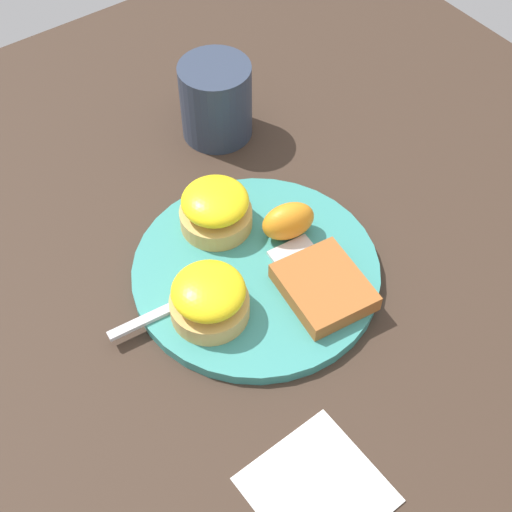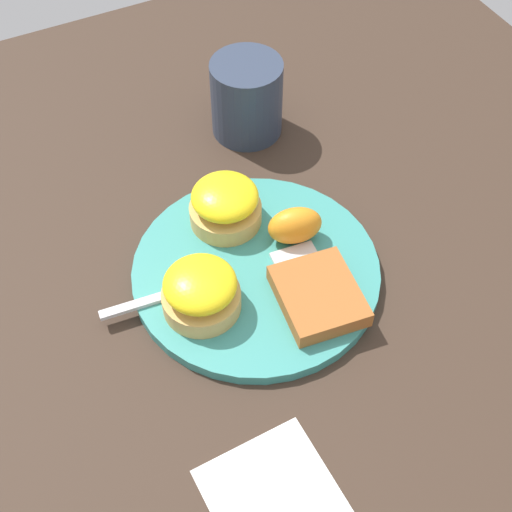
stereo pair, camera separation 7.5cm
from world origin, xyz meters
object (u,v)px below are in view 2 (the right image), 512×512
(orange_wedge, at_px, (295,226))
(cup, at_px, (246,97))
(sandwich_benedict_right, at_px, (201,291))
(hashbrown_patty, at_px, (318,296))
(fork, at_px, (226,277))
(sandwich_benedict_left, at_px, (225,204))

(orange_wedge, xyz_separation_m, cup, (0.20, -0.04, 0.01))
(sandwich_benedict_right, height_order, orange_wedge, sandwich_benedict_right)
(hashbrown_patty, bearing_deg, fork, 46.39)
(orange_wedge, bearing_deg, hashbrown_patty, 167.94)
(sandwich_benedict_left, height_order, hashbrown_patty, sandwich_benedict_left)
(orange_wedge, relative_size, cup, 0.49)
(sandwich_benedict_left, bearing_deg, cup, -33.90)
(sandwich_benedict_right, height_order, hashbrown_patty, sandwich_benedict_right)
(hashbrown_patty, distance_m, fork, 0.10)
(sandwich_benedict_left, relative_size, hashbrown_patty, 0.87)
(hashbrown_patty, relative_size, orange_wedge, 1.56)
(sandwich_benedict_left, xyz_separation_m, cup, (0.14, -0.10, 0.01))
(sandwich_benedict_left, xyz_separation_m, hashbrown_patty, (-0.14, -0.04, -0.02))
(sandwich_benedict_left, height_order, sandwich_benedict_right, same)
(sandwich_benedict_left, bearing_deg, orange_wedge, -136.44)
(sandwich_benedict_right, relative_size, orange_wedge, 1.35)
(sandwich_benedict_left, distance_m, sandwich_benedict_right, 0.12)
(hashbrown_patty, xyz_separation_m, orange_wedge, (0.09, -0.02, 0.01))
(orange_wedge, bearing_deg, cup, -11.20)
(sandwich_benedict_right, xyz_separation_m, fork, (0.02, -0.04, -0.02))
(hashbrown_patty, bearing_deg, sandwich_benedict_left, 14.63)
(sandwich_benedict_right, bearing_deg, cup, -35.16)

